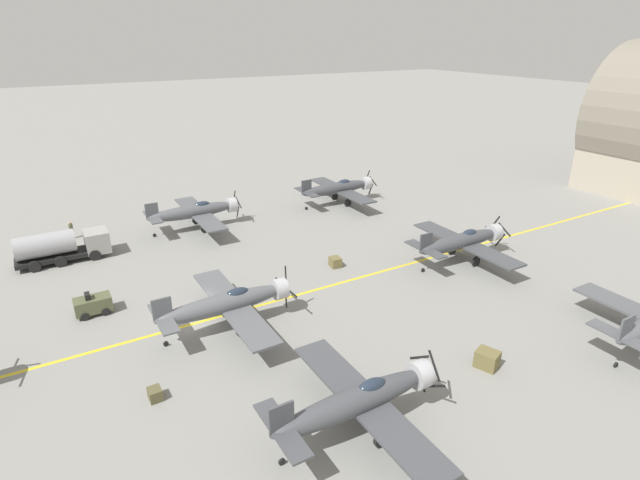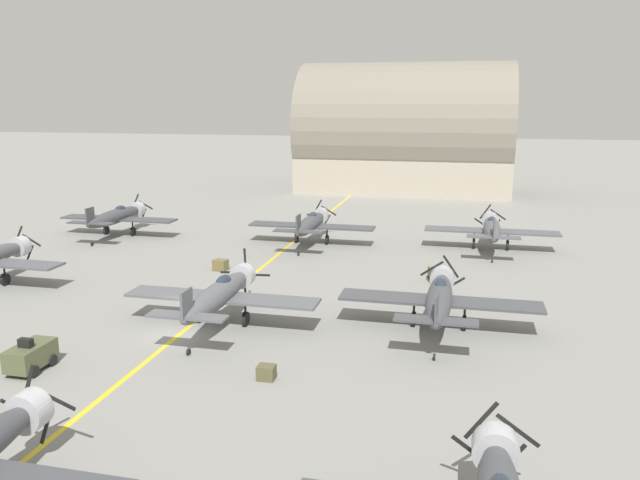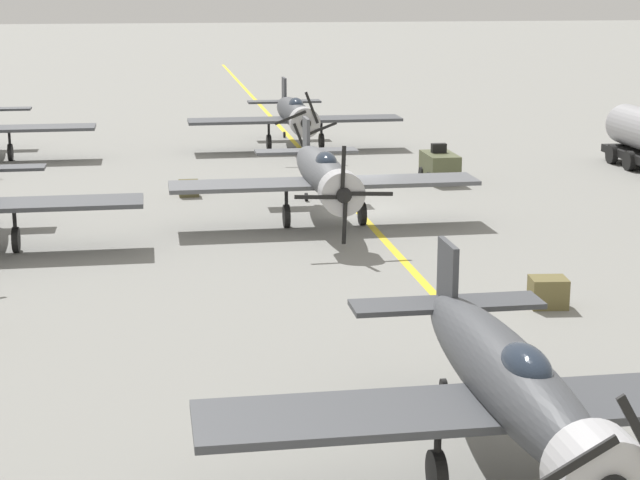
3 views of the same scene
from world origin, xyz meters
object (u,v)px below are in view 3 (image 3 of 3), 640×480
airplane_near_center (294,114)px  tow_tractor (440,165)px  supply_crate_outboard (548,292)px  airplane_mid_center (323,174)px  airplane_far_center (511,383)px  supply_crate_by_tanker (189,188)px

airplane_near_center → tow_tractor: size_ratio=4.62×
supply_crate_outboard → airplane_mid_center: bearing=-68.1°
airplane_far_center → supply_crate_outboard: airplane_far_center is taller
airplane_near_center → supply_crate_outboard: size_ratio=11.30×
supply_crate_by_tanker → supply_crate_outboard: supply_crate_outboard is taller
airplane_mid_center → supply_crate_by_tanker: 8.33m
tow_tractor → supply_crate_by_tanker: (11.97, 1.69, -0.43)m
airplane_far_center → supply_crate_by_tanker: airplane_far_center is taller
supply_crate_by_tanker → tow_tractor: bearing=-172.0°
tow_tractor → airplane_near_center: bearing=-63.7°
airplane_far_center → supply_crate_outboard: 11.83m
airplane_far_center → supply_crate_outboard: size_ratio=11.30×
airplane_mid_center → airplane_far_center: (0.08, 22.54, 0.00)m
airplane_mid_center → supply_crate_outboard: airplane_mid_center is taller
airplane_far_center → airplane_mid_center: bearing=-72.9°
tow_tractor → supply_crate_outboard: bearing=83.8°
tow_tractor → supply_crate_outboard: tow_tractor is taller
tow_tractor → supply_crate_by_tanker: 12.10m
airplane_mid_center → tow_tractor: bearing=-140.7°
airplane_mid_center → supply_crate_by_tanker: airplane_mid_center is taller
airplane_near_center → tow_tractor: airplane_near_center is taller
supply_crate_outboard → airplane_far_center: bearing=65.5°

